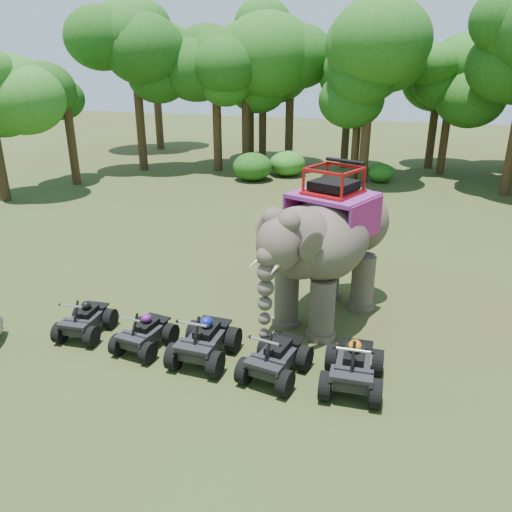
% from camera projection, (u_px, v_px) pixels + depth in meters
% --- Properties ---
extents(ground, '(110.00, 110.00, 0.00)m').
position_uv_depth(ground, '(242.00, 336.00, 13.62)').
color(ground, '#47381E').
rests_on(ground, ground).
extents(elephant, '(4.09, 5.83, 4.49)m').
position_uv_depth(elephant, '(328.00, 244.00, 13.90)').
color(elephant, brown).
rests_on(elephant, ground).
extents(atv_0, '(1.30, 1.68, 1.16)m').
position_uv_depth(atv_0, '(85.00, 315.00, 13.49)').
color(atv_0, black).
rests_on(atv_0, ground).
extents(atv_1, '(1.28, 1.66, 1.16)m').
position_uv_depth(atv_1, '(144.00, 329.00, 12.82)').
color(atv_1, black).
rests_on(atv_1, ground).
extents(atv_2, '(1.35, 1.84, 1.36)m').
position_uv_depth(atv_2, '(204.00, 335.00, 12.32)').
color(atv_2, black).
rests_on(atv_2, ground).
extents(atv_3, '(1.53, 1.92, 1.30)m').
position_uv_depth(atv_3, '(276.00, 352.00, 11.67)').
color(atv_3, black).
rests_on(atv_3, ground).
extents(atv_4, '(1.48, 1.94, 1.37)m').
position_uv_depth(atv_4, '(353.00, 361.00, 11.27)').
color(atv_4, black).
rests_on(atv_4, ground).
extents(tree_0, '(4.75, 4.75, 6.79)m').
position_uv_depth(tree_0, '(357.00, 124.00, 30.44)').
color(tree_0, '#195114').
rests_on(tree_0, ground).
extents(tree_1, '(4.99, 4.99, 7.14)m').
position_uv_depth(tree_1, '(447.00, 119.00, 31.93)').
color(tree_1, '#195114').
rests_on(tree_1, ground).
extents(tree_23, '(4.88, 4.88, 6.97)m').
position_uv_depth(tree_23, '(69.00, 125.00, 29.23)').
color(tree_23, '#195114').
rests_on(tree_23, ground).
extents(tree_24, '(6.47, 6.47, 9.25)m').
position_uv_depth(tree_24, '(138.00, 100.00, 32.81)').
color(tree_24, '#195114').
rests_on(tree_24, ground).
extents(tree_25, '(6.61, 6.61, 9.45)m').
position_uv_depth(tree_25, '(216.00, 98.00, 32.65)').
color(tree_25, '#195114').
rests_on(tree_25, ground).
extents(tree_26, '(6.33, 6.33, 9.04)m').
position_uv_depth(tree_26, '(290.00, 100.00, 34.49)').
color(tree_26, '#195114').
rests_on(tree_26, ground).
extents(tree_27, '(5.65, 5.65, 8.07)m').
position_uv_depth(tree_27, '(435.00, 108.00, 33.66)').
color(tree_27, '#195114').
rests_on(tree_27, ground).
extents(tree_28, '(5.45, 5.45, 7.78)m').
position_uv_depth(tree_28, '(246.00, 111.00, 33.25)').
color(tree_28, '#195114').
rests_on(tree_28, ground).
extents(tree_30, '(7.69, 7.69, 10.98)m').
position_uv_depth(tree_30, '(156.00, 81.00, 40.62)').
color(tree_30, '#195114').
rests_on(tree_30, ground).
extents(tree_36, '(7.50, 7.50, 10.71)m').
position_uv_depth(tree_36, '(250.00, 87.00, 34.48)').
color(tree_36, '#195114').
rests_on(tree_36, ground).
extents(tree_37, '(6.64, 6.64, 9.49)m').
position_uv_depth(tree_37, '(368.00, 102.00, 29.36)').
color(tree_37, '#195114').
rests_on(tree_37, ground).
extents(tree_38, '(5.24, 5.24, 7.48)m').
position_uv_depth(tree_38, '(263.00, 111.00, 34.78)').
color(tree_38, '#195114').
rests_on(tree_38, ground).
extents(tree_39, '(5.32, 5.32, 7.60)m').
position_uv_depth(tree_39, '(347.00, 112.00, 33.95)').
color(tree_39, '#195114').
rests_on(tree_39, ground).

